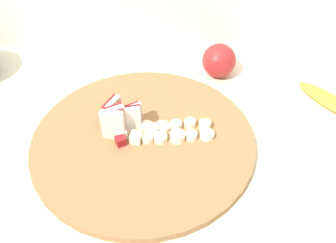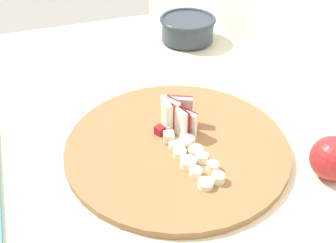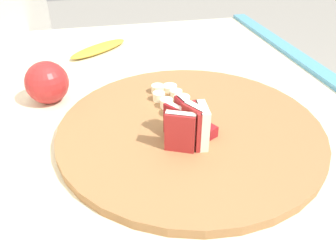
{
  "view_description": "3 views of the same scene",
  "coord_description": "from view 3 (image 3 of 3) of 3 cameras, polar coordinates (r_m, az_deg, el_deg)",
  "views": [
    {
      "loc": [
        0.09,
        -0.46,
        1.39
      ],
      "look_at": [
        0.07,
        0.05,
        0.91
      ],
      "focal_mm": 38.52,
      "sensor_mm": 36.0,
      "label": 1
    },
    {
      "loc": [
        0.61,
        -0.2,
        1.41
      ],
      "look_at": [
        -0.0,
        0.01,
        0.93
      ],
      "focal_mm": 44.96,
      "sensor_mm": 36.0,
      "label": 2
    },
    {
      "loc": [
        -0.41,
        0.16,
        1.2
      ],
      "look_at": [
        0.03,
        0.06,
        0.9
      ],
      "focal_mm": 35.8,
      "sensor_mm": 36.0,
      "label": 3
    }
  ],
  "objects": [
    {
      "name": "cutting_board",
      "position": [
        0.55,
        3.74,
        -1.06
      ],
      "size": [
        0.43,
        0.43,
        0.01
      ],
      "primitive_type": "cylinder",
      "color": "olive",
      "rests_on": "tiled_countertop"
    },
    {
      "name": "apple_wedge_fan",
      "position": [
        0.49,
        3.47,
        -0.6
      ],
      "size": [
        0.08,
        0.07,
        0.06
      ],
      "color": "#A32323",
      "rests_on": "cutting_board"
    },
    {
      "name": "apple_dice_pile",
      "position": [
        0.53,
        4.13,
        -0.59
      ],
      "size": [
        0.08,
        0.07,
        0.02
      ],
      "color": "white",
      "rests_on": "cutting_board"
    },
    {
      "name": "banana_peel",
      "position": [
        0.89,
        -11.71,
        12.06
      ],
      "size": [
        0.14,
        0.17,
        0.02
      ],
      "primitive_type": "ellipsoid",
      "rotation": [
        0.0,
        0.0,
        5.38
      ],
      "color": "gold",
      "rests_on": "tiled_countertop"
    },
    {
      "name": "whole_apple",
      "position": [
        0.66,
        -19.9,
        6.27
      ],
      "size": [
        0.08,
        0.08,
        0.08
      ],
      "primitive_type": "sphere",
      "color": "#A32323",
      "rests_on": "tiled_countertop"
    },
    {
      "name": "banana_slice_rows",
      "position": [
        0.6,
        0.97,
        3.31
      ],
      "size": [
        0.14,
        0.07,
        0.02
      ],
      "color": "beige",
      "rests_on": "cutting_board"
    }
  ]
}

